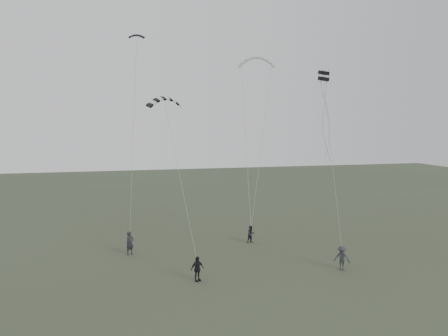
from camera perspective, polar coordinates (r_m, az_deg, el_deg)
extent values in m
plane|color=#39412D|center=(31.55, -0.01, -13.69)|extent=(140.00, 140.00, 0.00)
imported|color=black|center=(36.42, -12.20, -9.57)|extent=(0.82, 0.75, 1.89)
imported|color=black|center=(39.11, 3.55, -8.63)|extent=(0.87, 0.75, 1.53)
imported|color=black|center=(30.04, -3.52, -13.01)|extent=(1.08, 0.77, 1.70)
imported|color=#2D2D33|center=(33.20, 15.14, -11.28)|extent=(1.31, 1.23, 1.78)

